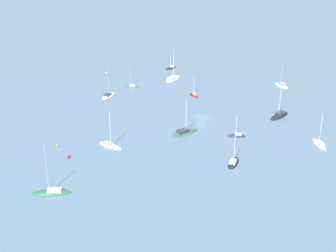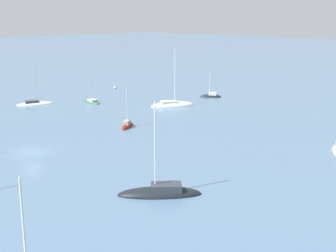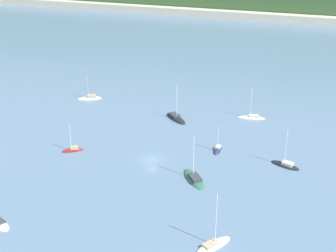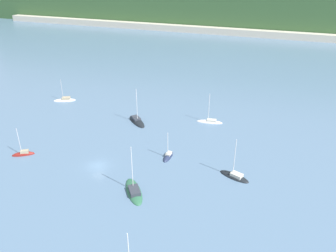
{
  "view_description": "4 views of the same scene",
  "coord_description": "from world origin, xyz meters",
  "px_view_note": "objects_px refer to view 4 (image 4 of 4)",
  "views": [
    {
      "loc": [
        127.52,
        -6.61,
        53.11
      ],
      "look_at": [
        9.39,
        -9.88,
        1.27
      ],
      "focal_mm": 50.0,
      "sensor_mm": 36.0,
      "label": 1
    },
    {
      "loc": [
        29.67,
        55.0,
        17.96
      ],
      "look_at": [
        -16.86,
        8.85,
        2.24
      ],
      "focal_mm": 50.0,
      "sensor_mm": 36.0,
      "label": 2
    },
    {
      "loc": [
        32.12,
        -84.81,
        49.4
      ],
      "look_at": [
        -1.32,
        15.73,
        1.06
      ],
      "focal_mm": 50.0,
      "sensor_mm": 36.0,
      "label": 3
    },
    {
      "loc": [
        35.05,
        -50.25,
        39.15
      ],
      "look_at": [
        9.64,
        17.53,
        3.16
      ],
      "focal_mm": 35.0,
      "sensor_mm": 36.0,
      "label": 4
    }
  ],
  "objects_px": {
    "sailboat_4": "(134,191)",
    "sailboat_6": "(234,176)",
    "sailboat_0": "(23,154)",
    "sailboat_10": "(210,122)",
    "sailboat_11": "(137,121)",
    "sailboat_8": "(65,100)",
    "sailboat_7": "(168,157)"
  },
  "relations": [
    {
      "from": "sailboat_0",
      "to": "sailboat_10",
      "type": "relative_size",
      "value": 0.85
    },
    {
      "from": "sailboat_7",
      "to": "sailboat_11",
      "type": "distance_m",
      "value": 20.29
    },
    {
      "from": "sailboat_0",
      "to": "sailboat_8",
      "type": "bearing_deg",
      "value": -103.37
    },
    {
      "from": "sailboat_7",
      "to": "sailboat_11",
      "type": "xyz_separation_m",
      "value": [
        -14.53,
        14.16,
        0.01
      ]
    },
    {
      "from": "sailboat_0",
      "to": "sailboat_7",
      "type": "bearing_deg",
      "value": 165.21
    },
    {
      "from": "sailboat_4",
      "to": "sailboat_8",
      "type": "distance_m",
      "value": 53.56
    },
    {
      "from": "sailboat_11",
      "to": "sailboat_0",
      "type": "bearing_deg",
      "value": -81.77
    },
    {
      "from": "sailboat_10",
      "to": "sailboat_11",
      "type": "height_order",
      "value": "sailboat_11"
    },
    {
      "from": "sailboat_0",
      "to": "sailboat_11",
      "type": "bearing_deg",
      "value": -157.66
    },
    {
      "from": "sailboat_7",
      "to": "sailboat_0",
      "type": "bearing_deg",
      "value": -70.88
    },
    {
      "from": "sailboat_4",
      "to": "sailboat_7",
      "type": "xyz_separation_m",
      "value": [
        1.73,
        14.11,
        -0.03
      ]
    },
    {
      "from": "sailboat_6",
      "to": "sailboat_10",
      "type": "distance_m",
      "value": 25.86
    },
    {
      "from": "sailboat_6",
      "to": "sailboat_7",
      "type": "distance_m",
      "value": 15.59
    },
    {
      "from": "sailboat_6",
      "to": "sailboat_11",
      "type": "xyz_separation_m",
      "value": [
        -29.92,
        16.64,
        -0.02
      ]
    },
    {
      "from": "sailboat_11",
      "to": "sailboat_8",
      "type": "bearing_deg",
      "value": -150.04
    },
    {
      "from": "sailboat_0",
      "to": "sailboat_4",
      "type": "xyz_separation_m",
      "value": [
        29.55,
        -3.38,
        0.0
      ]
    },
    {
      "from": "sailboat_7",
      "to": "sailboat_10",
      "type": "xyz_separation_m",
      "value": [
        4.35,
        20.9,
        0.0
      ]
    },
    {
      "from": "sailboat_11",
      "to": "sailboat_10",
      "type": "bearing_deg",
      "value": 61.82
    },
    {
      "from": "sailboat_4",
      "to": "sailboat_10",
      "type": "relative_size",
      "value": 1.15
    },
    {
      "from": "sailboat_4",
      "to": "sailboat_6",
      "type": "relative_size",
      "value": 1.11
    },
    {
      "from": "sailboat_4",
      "to": "sailboat_10",
      "type": "height_order",
      "value": "sailboat_4"
    },
    {
      "from": "sailboat_7",
      "to": "sailboat_10",
      "type": "distance_m",
      "value": 21.35
    },
    {
      "from": "sailboat_4",
      "to": "sailboat_11",
      "type": "relative_size",
      "value": 0.97
    },
    {
      "from": "sailboat_0",
      "to": "sailboat_10",
      "type": "xyz_separation_m",
      "value": [
        35.63,
        31.64,
        -0.03
      ]
    },
    {
      "from": "sailboat_8",
      "to": "sailboat_10",
      "type": "height_order",
      "value": "sailboat_10"
    },
    {
      "from": "sailboat_6",
      "to": "sailboat_8",
      "type": "xyz_separation_m",
      "value": [
        -58.18,
        22.75,
        0.0
      ]
    },
    {
      "from": "sailboat_10",
      "to": "sailboat_8",
      "type": "bearing_deg",
      "value": -8.52
    },
    {
      "from": "sailboat_4",
      "to": "sailboat_7",
      "type": "bearing_deg",
      "value": -45.01
    },
    {
      "from": "sailboat_4",
      "to": "sailboat_7",
      "type": "distance_m",
      "value": 14.22
    },
    {
      "from": "sailboat_0",
      "to": "sailboat_4",
      "type": "height_order",
      "value": "sailboat_4"
    },
    {
      "from": "sailboat_10",
      "to": "sailboat_7",
      "type": "bearing_deg",
      "value": 68.96
    },
    {
      "from": "sailboat_0",
      "to": "sailboat_6",
      "type": "distance_m",
      "value": 47.4
    }
  ]
}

